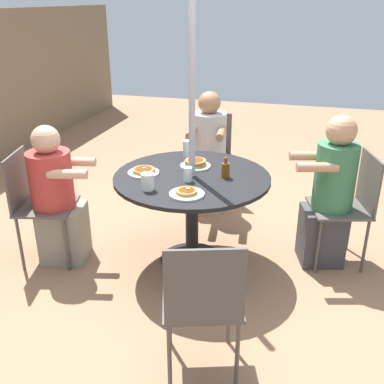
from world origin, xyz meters
TOP-DOWN VIEW (x-y plane):
  - ground_plane at (0.00, 0.00)m, footprint 12.00×12.00m
  - patio_table at (0.00, 0.00)m, footprint 1.18×1.18m
  - umbrella_pole at (0.00, 0.00)m, footprint 0.05×0.05m
  - patio_chair_north at (1.21, 0.14)m, footprint 0.47×0.47m
  - diner_north at (1.04, 0.12)m, footprint 0.56×0.39m
  - patio_chair_east at (-0.29, 1.18)m, footprint 0.51×0.51m
  - diner_east at (-0.25, 1.02)m, footprint 0.42×0.51m
  - patio_chair_south at (-1.16, -0.38)m, footprint 0.53×0.53m
  - patio_chair_west at (0.33, -1.17)m, footprint 0.52×0.52m
  - diner_west at (0.28, -1.01)m, footprint 0.41×0.51m
  - pancake_plate_a at (-0.06, 0.36)m, footprint 0.24×0.24m
  - pancake_plate_b at (-0.36, -0.06)m, footprint 0.24×0.24m
  - pancake_plate_c at (0.19, 0.02)m, footprint 0.24×0.24m
  - syrup_bottle at (0.03, -0.25)m, footprint 0.08×0.06m
  - coffee_cup at (-0.34, 0.22)m, footprint 0.09×0.09m
  - drinking_glass_a at (0.40, 0.15)m, footprint 0.07×0.07m
  - drinking_glass_b at (-0.11, 0.00)m, footprint 0.06×0.06m

SIDE VIEW (x-z plane):
  - ground_plane at x=0.00m, z-range 0.00..0.00m
  - diner_east at x=-0.25m, z-range -0.04..1.07m
  - patio_chair_north at x=1.21m, z-range 0.07..0.97m
  - patio_chair_east at x=-0.29m, z-range 0.07..0.97m
  - patio_chair_south at x=-1.16m, z-range 0.07..0.97m
  - patio_chair_west at x=0.33m, z-range 0.07..0.97m
  - diner_north at x=1.04m, z-range -0.05..1.11m
  - diner_west at x=0.28m, z-range -0.03..1.16m
  - patio_table at x=0.00m, z-range 0.25..0.98m
  - pancake_plate_b at x=-0.36m, z-range 0.73..0.78m
  - pancake_plate_a at x=-0.06m, z-range 0.73..0.78m
  - pancake_plate_c at x=0.19m, z-range 0.73..0.80m
  - drinking_glass_b at x=-0.11m, z-range 0.74..0.84m
  - coffee_cup at x=-0.34m, z-range 0.74..0.86m
  - syrup_bottle at x=0.03m, z-range 0.72..0.88m
  - drinking_glass_a at x=0.40m, z-range 0.74..0.88m
  - umbrella_pole at x=0.00m, z-range 0.00..2.03m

